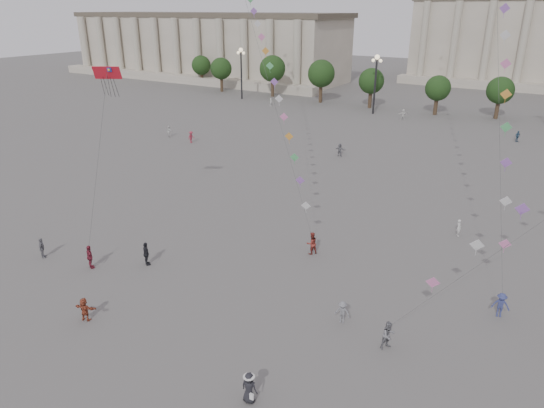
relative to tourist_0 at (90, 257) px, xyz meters
The scene contains 23 objects.
ground 12.54m from the tourist_0, 16.12° to the right, with size 360.00×360.00×0.00m, color #565451.
hall_west 110.45m from the tourist_0, 124.86° to the left, with size 84.00×26.22×17.20m.
hall_central 127.02m from the tourist_0, 84.54° to the left, with size 48.30×34.30×35.50m.
tree_row 75.62m from the tourist_0, 80.84° to the left, with size 137.12×5.12×8.00m.
lamp_post_far_west 74.53m from the tourist_0, 116.37° to the left, with size 2.00×0.90×10.65m.
lamp_post_mid_west 66.90m from the tourist_0, 92.57° to the left, with size 2.00×0.90×10.65m.
person_crowd_0 62.60m from the tourist_0, 68.87° to the left, with size 0.95×0.40×1.62m, color #30516E.
person_crowd_1 40.61m from the tourist_0, 124.79° to the left, with size 0.82×0.64×1.70m, color silver.
person_crowd_2 37.04m from the tourist_0, 118.98° to the left, with size 1.10×0.63×1.71m, color #9F2B3E.
person_crowd_4 64.62m from the tourist_0, 87.03° to the left, with size 1.71×0.55×1.85m, color white.
person_crowd_6 19.42m from the tourist_0, 11.23° to the left, with size 0.98×0.56×1.51m, color slate.
person_crowd_10 67.27m from the tourist_0, 110.32° to the left, with size 0.55×0.36×1.50m, color silver.
person_crowd_12 37.78m from the tourist_0, 84.78° to the left, with size 1.59×0.51×1.72m, color slate.
person_crowd_13 30.49m from the tourist_0, 42.69° to the left, with size 0.55×0.36×1.51m, color silver.
tourist_0 is the anchor object (origin of this frame).
tourist_1 4.17m from the tourist_0, 38.93° to the left, with size 1.11×0.46×1.89m, color black.
tourist_2 6.91m from the tourist_0, 41.61° to the right, with size 1.47×0.47×1.59m, color #974129.
tourist_3 4.72m from the tourist_0, 169.15° to the right, with size 0.97×0.41×1.66m, color slate.
kite_flyer_0 17.11m from the tourist_0, 39.79° to the left, with size 0.91×0.71×1.87m, color maroon.
kite_flyer_1 29.03m from the tourist_0, 19.58° to the left, with size 1.09×0.63×1.69m, color navy.
kite_flyer_2 22.52m from the tourist_0, ahead, with size 0.85×0.67×1.76m, color slate.
hat_person 18.48m from the tourist_0, 14.93° to the right, with size 0.88×0.60×1.73m.
dragon_kite 13.93m from the tourist_0, 116.80° to the left, with size 2.74×4.00×14.04m.
Camera 1 is at (16.80, -16.71, 18.41)m, focal length 32.00 mm.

